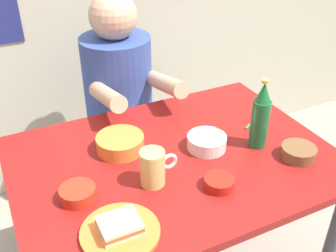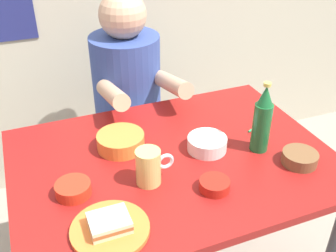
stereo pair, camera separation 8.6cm
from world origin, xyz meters
name	(u,v)px [view 1 (the left image)]	position (x,y,z in m)	size (l,w,h in m)	color
dining_table	(174,178)	(0.00, 0.00, 0.65)	(1.10, 0.80, 0.74)	maroon
stool	(123,152)	(0.02, 0.63, 0.35)	(0.34, 0.34, 0.45)	#4C4C51
person_seated	(118,81)	(0.02, 0.62, 0.77)	(0.33, 0.56, 0.72)	#33478C
plate_orange	(120,232)	(-0.29, -0.25, 0.75)	(0.22, 0.22, 0.01)	orange
sandwich	(120,226)	(-0.29, -0.25, 0.77)	(0.11, 0.09, 0.04)	beige
beer_mug	(153,167)	(-0.12, -0.09, 0.80)	(0.13, 0.08, 0.12)	#D1BC66
beer_bottle	(260,117)	(0.30, -0.06, 0.86)	(0.06, 0.06, 0.26)	#19602D
rice_bowl_white	(207,142)	(0.13, 0.00, 0.77)	(0.14, 0.14, 0.05)	silver
sauce_bowl_chili	(78,193)	(-0.36, -0.06, 0.76)	(0.11, 0.11, 0.04)	red
condiment_bowl_brown	(298,152)	(0.39, -0.19, 0.76)	(0.12, 0.12, 0.04)	brown
soup_bowl_orange	(120,143)	(-0.15, 0.12, 0.77)	(0.17, 0.17, 0.05)	orange
sambal_bowl_red	(219,182)	(0.06, -0.20, 0.76)	(0.10, 0.10, 0.03)	#B21E14
spoon	(256,119)	(0.41, 0.08, 0.75)	(0.12, 0.06, 0.01)	#26A559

